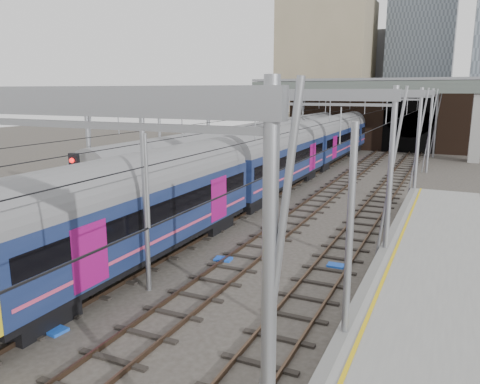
% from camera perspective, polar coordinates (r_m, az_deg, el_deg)
% --- Properties ---
extents(ground, '(160.00, 160.00, 0.00)m').
position_cam_1_polar(ground, '(17.97, -14.84, -13.84)').
color(ground, '#38332D').
rests_on(ground, ground).
extents(tracks, '(14.40, 80.00, 0.22)m').
position_cam_1_polar(tracks, '(30.25, 3.49, -2.65)').
color(tracks, '#4C3828').
rests_on(tracks, ground).
extents(overhead_line, '(16.80, 80.00, 8.00)m').
position_cam_1_polar(overhead_line, '(35.38, 7.53, 10.17)').
color(overhead_line, gray).
rests_on(overhead_line, ground).
extents(retaining_wall, '(28.00, 2.75, 9.00)m').
position_cam_1_polar(retaining_wall, '(64.93, 16.88, 8.67)').
color(retaining_wall, black).
rests_on(retaining_wall, ground).
extents(overbridge, '(28.00, 3.00, 9.25)m').
position_cam_1_polar(overbridge, '(59.21, 14.85, 11.34)').
color(overbridge, gray).
rests_on(overbridge, ground).
extents(city_skyline, '(37.50, 27.50, 60.00)m').
position_cam_1_polar(city_skyline, '(83.63, 20.33, 17.90)').
color(city_skyline, tan).
rests_on(city_skyline, ground).
extents(train_main, '(3.03, 70.08, 5.14)m').
position_cam_1_polar(train_main, '(44.78, 8.39, 5.50)').
color(train_main, black).
rests_on(train_main, ground).
extents(train_second, '(2.92, 67.40, 4.98)m').
position_cam_1_polar(train_second, '(53.68, 6.77, 6.57)').
color(train_second, black).
rests_on(train_second, ground).
extents(signal_near_left, '(0.41, 0.49, 5.42)m').
position_cam_1_polar(signal_near_left, '(19.70, -18.97, -1.37)').
color(signal_near_left, black).
rests_on(signal_near_left, ground).
extents(equip_cover_a, '(0.91, 0.69, 0.10)m').
position_cam_1_polar(equip_cover_a, '(17.24, -21.77, -15.32)').
color(equip_cover_a, blue).
rests_on(equip_cover_a, ground).
extents(equip_cover_b, '(0.86, 0.66, 0.09)m').
position_cam_1_polar(equip_cover_b, '(22.18, -2.07, -8.17)').
color(equip_cover_b, blue).
rests_on(equip_cover_b, ground).
extents(equip_cover_c, '(0.78, 0.55, 0.09)m').
position_cam_1_polar(equip_cover_c, '(21.84, 11.61, -8.76)').
color(equip_cover_c, blue).
rests_on(equip_cover_c, ground).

